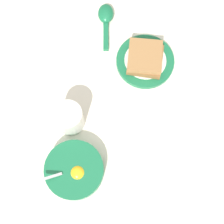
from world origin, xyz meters
The scene contains 6 objects.
ground_plane centered at (0.00, 0.00, 0.00)m, with size 3.00×3.00×0.00m, color silver.
egg_bowl centered at (0.15, 0.18, 0.02)m, with size 0.16×0.16×0.07m.
toast_plate centered at (-0.17, -0.01, 0.01)m, with size 0.17×0.17×0.02m.
toast_sandwich centered at (-0.17, -0.01, 0.03)m, with size 0.14×0.14×0.04m.
soup_spoon centered at (-0.14, -0.20, 0.01)m, with size 0.10×0.15×0.03m.
drinking_cup centered at (0.10, 0.05, 0.05)m, with size 0.08×0.08×0.09m.
Camera 1 is at (0.11, 0.31, 0.85)m, focal length 50.00 mm.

